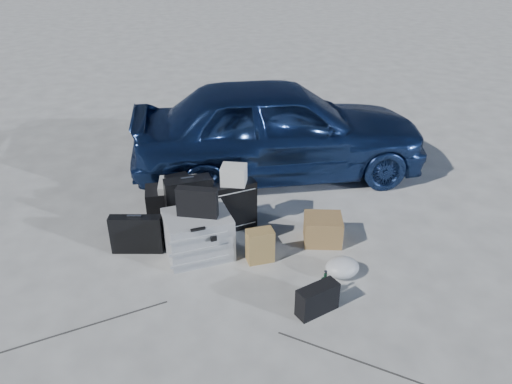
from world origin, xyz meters
TOP-DOWN VIEW (x-y plane):
  - ground at (0.00, 0.00)m, footprint 60.00×60.00m
  - car at (0.78, 2.18)m, footprint 3.73×1.51m
  - pelican_case at (-0.34, 0.47)m, footprint 0.71×0.62m
  - laptop_bag at (-0.33, 0.45)m, footprint 0.41×0.21m
  - briefcase at (-0.95, 0.60)m, footprint 0.53×0.19m
  - suitcase_left at (-0.41, 0.90)m, footprint 0.51×0.25m
  - suitcase_right at (0.07, 0.90)m, footprint 0.48×0.29m
  - white_carton at (0.07, 0.90)m, footprint 0.30×0.26m
  - duffel_bag at (-0.50, 1.20)m, footprint 0.78×0.36m
  - flat_box_white at (-0.51, 1.20)m, footprint 0.46×0.36m
  - flat_box_black at (-0.52, 1.21)m, footprint 0.30×0.25m
  - kraft_bag at (0.25, 0.26)m, footprint 0.28×0.19m
  - cardboard_box at (0.94, 0.51)m, footprint 0.44×0.40m
  - plastic_bag at (0.98, -0.08)m, footprint 0.37×0.34m
  - messenger_bag at (0.62, -0.54)m, footprint 0.40×0.28m
  - green_bottle at (0.73, -0.36)m, footprint 0.08×0.08m

SIDE VIEW (x-z plane):
  - ground at x=0.00m, z-range 0.00..0.00m
  - plastic_bag at x=0.98m, z-range 0.00..0.18m
  - messenger_bag at x=0.62m, z-range 0.00..0.26m
  - green_bottle at x=0.73m, z-range 0.00..0.27m
  - cardboard_box at x=0.94m, z-range 0.00..0.29m
  - kraft_bag at x=0.25m, z-range 0.00..0.34m
  - duffel_bag at x=-0.50m, z-range 0.00..0.38m
  - briefcase at x=-0.95m, z-range 0.00..0.40m
  - pelican_case at x=-0.34m, z-range 0.00..0.45m
  - suitcase_right at x=0.07m, z-range 0.00..0.54m
  - suitcase_left at x=-0.41m, z-range 0.00..0.63m
  - flat_box_white at x=-0.51m, z-range 0.38..0.46m
  - flat_box_black at x=-0.52m, z-range 0.46..0.51m
  - laptop_bag at x=-0.33m, z-range 0.45..0.75m
  - car at x=0.78m, z-range 0.00..1.27m
  - white_carton at x=0.07m, z-range 0.54..0.75m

